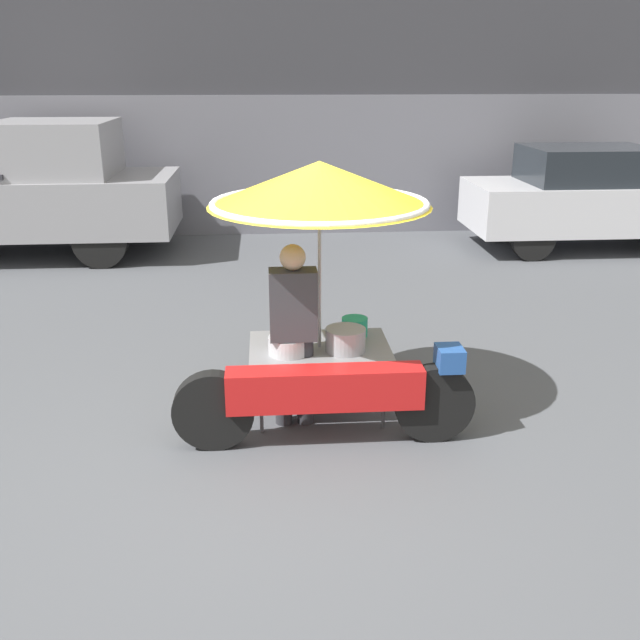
# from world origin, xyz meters

# --- Properties ---
(ground_plane) EXTENTS (36.00, 36.00, 0.00)m
(ground_plane) POSITION_xyz_m (0.00, 0.00, 0.00)
(ground_plane) COLOR #4C4F54
(shopfront_building) EXTENTS (28.00, 2.06, 4.43)m
(shopfront_building) POSITION_xyz_m (0.00, 8.87, 2.20)
(shopfront_building) COLOR #38383D
(shopfront_building) RESTS_ON ground
(vendor_motorcycle_cart) EXTENTS (2.37, 1.77, 2.14)m
(vendor_motorcycle_cart) POSITION_xyz_m (0.34, 0.60, 1.62)
(vendor_motorcycle_cart) COLOR black
(vendor_motorcycle_cart) RESTS_ON ground
(vendor_person) EXTENTS (0.38, 0.22, 1.53)m
(vendor_person) POSITION_xyz_m (0.11, 0.49, 0.85)
(vendor_person) COLOR #2D2D33
(vendor_person) RESTS_ON ground
(parked_car) EXTENTS (4.10, 1.69, 1.65)m
(parked_car) POSITION_xyz_m (5.25, 6.34, 0.84)
(parked_car) COLOR black
(parked_car) RESTS_ON ground
(pickup_truck) EXTENTS (5.17, 1.91, 2.08)m
(pickup_truck) POSITION_xyz_m (-3.97, 6.53, 1.00)
(pickup_truck) COLOR black
(pickup_truck) RESTS_ON ground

